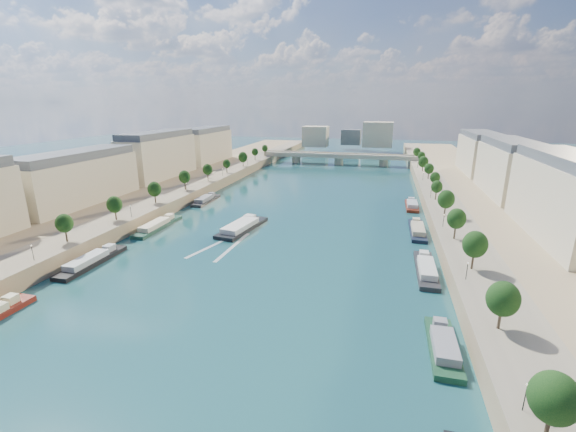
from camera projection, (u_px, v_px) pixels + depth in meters
The scene contains 17 objects.
ground at pixel (296, 217), 152.50m from camera, with size 700.00×700.00×0.00m, color #0D353C.
quay_left at pixel (136, 201), 168.65m from camera, with size 44.00×520.00×5.00m, color #9E8460.
quay_right at pixel (495, 225), 134.93m from camera, with size 44.00×520.00×5.00m, color #9E8460.
pave_left at pixel (166, 197), 164.41m from camera, with size 14.00×520.00×0.10m, color gray.
pave_right at pixel (451, 215), 137.72m from camera, with size 14.00×520.00×0.10m, color gray.
trees_left at pixel (172, 184), 164.26m from camera, with size 4.80×268.80×8.26m.
trees_right at pixel (443, 194), 145.94m from camera, with size 4.80×268.80×8.26m.
lamps_left at pixel (162, 197), 153.28m from camera, with size 0.36×200.36×4.28m.
lamps_right at pixel (437, 204), 142.64m from camera, with size 0.36×200.36×4.28m.
buildings_left at pixel (124, 164), 178.88m from camera, with size 16.00×226.00×23.20m.
buildings_right at pixel (532, 181), 139.08m from camera, with size 16.00×226.00×23.20m.
skyline at pixel (353, 136), 351.70m from camera, with size 79.00×42.00×22.00m.
bridge at pixel (339, 157), 281.54m from camera, with size 112.00×12.00×8.15m.
tour_barge at pixel (242, 227), 137.72m from camera, with size 11.50×27.32×3.69m.
wake at pixel (224, 246), 122.53m from camera, with size 11.50×26.02×0.04m.
moored_barges_left at pixel (97, 258), 110.41m from camera, with size 5.00×160.55×3.60m.
moored_barges_right at pixel (426, 270), 102.74m from camera, with size 5.00×156.80×3.60m.
Camera 1 is at (32.71, -42.38, 43.87)m, focal length 24.00 mm.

